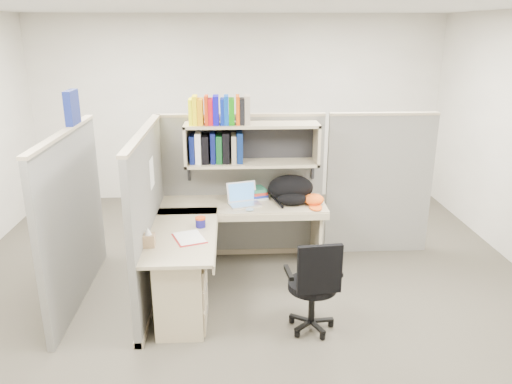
{
  "coord_description": "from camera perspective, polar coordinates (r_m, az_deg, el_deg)",
  "views": [
    {
      "loc": [
        -0.11,
        -4.41,
        2.5
      ],
      "look_at": [
        0.12,
        0.25,
        0.96
      ],
      "focal_mm": 35.0,
      "sensor_mm": 36.0,
      "label": 1
    }
  ],
  "objects": [
    {
      "name": "backpack",
      "position": [
        5.28,
        4.06,
        0.27
      ],
      "size": [
        0.51,
        0.41,
        0.29
      ],
      "primitive_type": null,
      "rotation": [
        0.0,
        0.0,
        -0.08
      ],
      "color": "black",
      "rests_on": "desk"
    },
    {
      "name": "loose_paper",
      "position": [
        4.48,
        -7.62,
        -5.15
      ],
      "size": [
        0.32,
        0.37,
        0.0
      ],
      "primitive_type": null,
      "rotation": [
        0.0,
        0.0,
        0.35
      ],
      "color": "silver",
      "rests_on": "desk"
    },
    {
      "name": "laptop",
      "position": [
        5.2,
        -1.31,
        -0.29
      ],
      "size": [
        0.39,
        0.39,
        0.23
      ],
      "primitive_type": null,
      "rotation": [
        0.0,
        0.0,
        0.27
      ],
      "color": "silver",
      "rests_on": "desk"
    },
    {
      "name": "tissue_box",
      "position": [
        4.33,
        -12.21,
        -5.04
      ],
      "size": [
        0.11,
        0.11,
        0.17
      ],
      "primitive_type": null,
      "rotation": [
        0.0,
        0.0,
        0.05
      ],
      "color": "tan",
      "rests_on": "desk"
    },
    {
      "name": "orange_cap",
      "position": [
        5.26,
        6.64,
        -0.86
      ],
      "size": [
        0.21,
        0.24,
        0.11
      ],
      "primitive_type": null,
      "rotation": [
        0.0,
        0.0,
        -0.0
      ],
      "color": "#E95514",
      "rests_on": "desk"
    },
    {
      "name": "snack_canister",
      "position": [
        4.68,
        -6.37,
        -3.42
      ],
      "size": [
        0.1,
        0.1,
        0.1
      ],
      "color": "navy",
      "rests_on": "desk"
    },
    {
      "name": "cubicle",
      "position": [
        5.12,
        -5.59,
        0.06
      ],
      "size": [
        3.79,
        1.84,
        1.95
      ],
      "color": "#61615C",
      "rests_on": "ground"
    },
    {
      "name": "desk",
      "position": [
        4.62,
        -6.31,
        -8.36
      ],
      "size": [
        1.74,
        1.75,
        0.73
      ],
      "color": "#9B916E",
      "rests_on": "ground"
    },
    {
      "name": "ground",
      "position": [
        5.07,
        -1.25,
        -11.3
      ],
      "size": [
        6.0,
        6.0,
        0.0
      ],
      "primitive_type": "plane",
      "color": "#38342B",
      "rests_on": "ground"
    },
    {
      "name": "book_stack",
      "position": [
        5.44,
        0.22,
        -0.08
      ],
      "size": [
        0.23,
        0.27,
        0.11
      ],
      "primitive_type": null,
      "rotation": [
        0.0,
        0.0,
        0.27
      ],
      "color": "gray",
      "rests_on": "desk"
    },
    {
      "name": "task_chair",
      "position": [
        4.34,
        6.54,
        -12.12
      ],
      "size": [
        0.47,
        0.44,
        0.88
      ],
      "color": "black",
      "rests_on": "ground"
    },
    {
      "name": "mouse",
      "position": [
        5.06,
        -0.72,
        -2.02
      ],
      "size": [
        0.1,
        0.08,
        0.03
      ],
      "primitive_type": "ellipsoid",
      "rotation": [
        0.0,
        0.0,
        -0.31
      ],
      "color": "#84A2BB",
      "rests_on": "desk"
    },
    {
      "name": "room_shell",
      "position": [
        4.49,
        -1.4,
        6.98
      ],
      "size": [
        6.0,
        6.0,
        6.0
      ],
      "color": "#BDB5AA",
      "rests_on": "ground"
    },
    {
      "name": "paper_cup",
      "position": [
        5.45,
        -1.39,
        -0.13
      ],
      "size": [
        0.07,
        0.07,
        0.1
      ],
      "primitive_type": "cylinder",
      "rotation": [
        0.0,
        0.0,
        0.02
      ],
      "color": "silver",
      "rests_on": "desk"
    }
  ]
}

